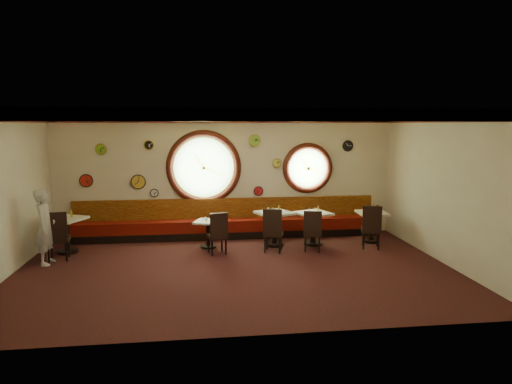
# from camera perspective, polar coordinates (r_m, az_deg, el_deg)

# --- Properties ---
(floor) EXTENTS (9.00, 6.00, 0.00)m
(floor) POSITION_cam_1_polar(r_m,az_deg,el_deg) (9.58, -2.50, -9.68)
(floor) COLOR black
(floor) RESTS_ON ground
(ceiling) EXTENTS (9.00, 6.00, 0.02)m
(ceiling) POSITION_cam_1_polar(r_m,az_deg,el_deg) (9.10, -2.63, 9.83)
(ceiling) COLOR gold
(ceiling) RESTS_ON wall_back
(wall_back) EXTENTS (9.00, 0.02, 3.20)m
(wall_back) POSITION_cam_1_polar(r_m,az_deg,el_deg) (12.17, -3.69, 1.94)
(wall_back) COLOR beige
(wall_back) RESTS_ON floor
(wall_front) EXTENTS (9.00, 0.02, 3.20)m
(wall_front) POSITION_cam_1_polar(r_m,az_deg,el_deg) (6.27, -0.36, -4.27)
(wall_front) COLOR beige
(wall_front) RESTS_ON floor
(wall_right) EXTENTS (0.02, 6.00, 3.20)m
(wall_right) POSITION_cam_1_polar(r_m,az_deg,el_deg) (10.56, 22.58, 0.30)
(wall_right) COLOR beige
(wall_right) RESTS_ON floor
(molding_back) EXTENTS (9.00, 0.10, 0.18)m
(molding_back) POSITION_cam_1_polar(r_m,az_deg,el_deg) (12.04, -3.75, 9.06)
(molding_back) COLOR #3C120A
(molding_back) RESTS_ON wall_back
(molding_front) EXTENTS (9.00, 0.10, 0.18)m
(molding_front) POSITION_cam_1_polar(r_m,az_deg,el_deg) (6.17, -0.43, 9.65)
(molding_front) COLOR #3C120A
(molding_front) RESTS_ON wall_back
(molding_right) EXTENTS (0.10, 6.00, 0.18)m
(molding_right) POSITION_cam_1_polar(r_m,az_deg,el_deg) (10.44, 22.81, 8.52)
(molding_right) COLOR #3C120A
(molding_right) RESTS_ON wall_back
(banquette_base) EXTENTS (8.00, 0.55, 0.20)m
(banquette_base) POSITION_cam_1_polar(r_m,az_deg,el_deg) (12.16, -3.55, -5.25)
(banquette_base) COLOR black
(banquette_base) RESTS_ON floor
(banquette_seat) EXTENTS (8.00, 0.55, 0.30)m
(banquette_seat) POSITION_cam_1_polar(r_m,az_deg,el_deg) (12.10, -3.56, -4.10)
(banquette_seat) COLOR #5C0E07
(banquette_seat) RESTS_ON banquette_base
(banquette_back) EXTENTS (8.00, 0.10, 0.55)m
(banquette_back) POSITION_cam_1_polar(r_m,az_deg,el_deg) (12.24, -3.64, -2.05)
(banquette_back) COLOR #631407
(banquette_back) RESTS_ON wall_back
(porthole_left_glass) EXTENTS (1.66, 0.02, 1.66)m
(porthole_left_glass) POSITION_cam_1_polar(r_m,az_deg,el_deg) (12.12, -6.54, 3.06)
(porthole_left_glass) COLOR #97CF7C
(porthole_left_glass) RESTS_ON wall_back
(porthole_left_frame) EXTENTS (1.98, 0.18, 1.98)m
(porthole_left_frame) POSITION_cam_1_polar(r_m,az_deg,el_deg) (12.11, -6.54, 3.05)
(porthole_left_frame) COLOR #3C120A
(porthole_left_frame) RESTS_ON wall_back
(porthole_left_ring) EXTENTS (1.61, 0.03, 1.61)m
(porthole_left_ring) POSITION_cam_1_polar(r_m,az_deg,el_deg) (12.08, -6.54, 3.04)
(porthole_left_ring) COLOR gold
(porthole_left_ring) RESTS_ON wall_back
(porthole_right_glass) EXTENTS (1.10, 0.02, 1.10)m
(porthole_right_glass) POSITION_cam_1_polar(r_m,az_deg,el_deg) (12.47, 6.45, 2.98)
(porthole_right_glass) COLOR #97CF7C
(porthole_right_glass) RESTS_ON wall_back
(porthole_right_frame) EXTENTS (1.38, 0.18, 1.38)m
(porthole_right_frame) POSITION_cam_1_polar(r_m,az_deg,el_deg) (12.46, 6.47, 2.98)
(porthole_right_frame) COLOR #3C120A
(porthole_right_frame) RESTS_ON wall_back
(porthole_right_ring) EXTENTS (1.09, 0.03, 1.09)m
(porthole_right_ring) POSITION_cam_1_polar(r_m,az_deg,el_deg) (12.43, 6.50, 2.96)
(porthole_right_ring) COLOR gold
(porthole_right_ring) RESTS_ON wall_back
(wall_clock_0) EXTENTS (0.36, 0.03, 0.36)m
(wall_clock_0) POSITION_cam_1_polar(r_m,az_deg,el_deg) (12.23, -14.50, 1.24)
(wall_clock_0) COLOR gold
(wall_clock_0) RESTS_ON wall_back
(wall_clock_1) EXTENTS (0.24, 0.03, 0.24)m
(wall_clock_1) POSITION_cam_1_polar(r_m,az_deg,el_deg) (12.26, 0.30, 0.12)
(wall_clock_1) COLOR red
(wall_clock_1) RESTS_ON wall_back
(wall_clock_2) EXTENTS (0.30, 0.03, 0.30)m
(wall_clock_2) POSITION_cam_1_polar(r_m,az_deg,el_deg) (12.13, -0.17, 6.43)
(wall_clock_2) COLOR #7ABD3B
(wall_clock_2) RESTS_ON wall_back
(wall_clock_3) EXTENTS (0.20, 0.03, 0.20)m
(wall_clock_3) POSITION_cam_1_polar(r_m,az_deg,el_deg) (12.22, -12.59, -0.12)
(wall_clock_3) COLOR white
(wall_clock_3) RESTS_ON wall_back
(wall_clock_4) EXTENTS (0.24, 0.03, 0.24)m
(wall_clock_4) POSITION_cam_1_polar(r_m,az_deg,el_deg) (12.11, -13.26, 5.73)
(wall_clock_4) COLOR black
(wall_clock_4) RESTS_ON wall_back
(wall_clock_5) EXTENTS (0.22, 0.03, 0.22)m
(wall_clock_5) POSITION_cam_1_polar(r_m,az_deg,el_deg) (12.25, 2.63, 3.63)
(wall_clock_5) COLOR #D0DC49
(wall_clock_5) RESTS_ON wall_back
(wall_clock_6) EXTENTS (0.26, 0.03, 0.26)m
(wall_clock_6) POSITION_cam_1_polar(r_m,az_deg,el_deg) (12.30, -18.83, 5.08)
(wall_clock_6) COLOR #72AE22
(wall_clock_6) RESTS_ON wall_back
(wall_clock_7) EXTENTS (0.32, 0.03, 0.32)m
(wall_clock_7) POSITION_cam_1_polar(r_m,az_deg,el_deg) (12.46, -20.45, 1.34)
(wall_clock_7) COLOR red
(wall_clock_7) RESTS_ON wall_back
(wall_clock_8) EXTENTS (0.28, 0.03, 0.28)m
(wall_clock_8) POSITION_cam_1_polar(r_m,az_deg,el_deg) (12.70, 11.39, 5.68)
(wall_clock_8) COLOR black
(wall_clock_8) RESTS_ON wall_back
(table_a) EXTENTS (1.00, 1.00, 0.83)m
(table_a) POSITION_cam_1_polar(r_m,az_deg,el_deg) (11.53, -22.59, -4.50)
(table_a) COLOR black
(table_a) RESTS_ON floor
(table_b) EXTENTS (0.77, 0.77, 0.67)m
(table_b) POSITION_cam_1_polar(r_m,az_deg,el_deg) (11.16, -6.00, -4.83)
(table_b) COLOR black
(table_b) RESTS_ON floor
(table_c) EXTENTS (1.02, 1.02, 0.85)m
(table_c) POSITION_cam_1_polar(r_m,az_deg,el_deg) (11.29, 2.29, -4.05)
(table_c) COLOR black
(table_c) RESTS_ON floor
(table_d) EXTENTS (0.96, 0.96, 0.82)m
(table_d) POSITION_cam_1_polar(r_m,az_deg,el_deg) (11.45, 7.19, -4.03)
(table_d) COLOR black
(table_d) RESTS_ON floor
(table_e) EXTENTS (0.74, 0.74, 0.78)m
(table_e) POSITION_cam_1_polar(r_m,az_deg,el_deg) (11.99, 14.26, -3.78)
(table_e) COLOR black
(table_e) RESTS_ON floor
(chair_a) EXTENTS (0.52, 0.52, 0.69)m
(chair_a) POSITION_cam_1_polar(r_m,az_deg,el_deg) (10.90, -23.62, -4.70)
(chair_a) COLOR black
(chair_a) RESTS_ON floor
(chair_b) EXTENTS (0.50, 0.50, 0.61)m
(chair_b) POSITION_cam_1_polar(r_m,az_deg,el_deg) (10.52, -4.77, -4.83)
(chair_b) COLOR black
(chair_b) RESTS_ON floor
(chair_c) EXTENTS (0.55, 0.55, 0.65)m
(chair_c) POSITION_cam_1_polar(r_m,az_deg,el_deg) (10.63, 2.12, -4.47)
(chair_c) COLOR black
(chair_c) RESTS_ON floor
(chair_d) EXTENTS (0.51, 0.51, 0.62)m
(chair_d) POSITION_cam_1_polar(r_m,az_deg,el_deg) (10.79, 7.09, -4.51)
(chair_d) COLOR black
(chair_d) RESTS_ON floor
(chair_e) EXTENTS (0.56, 0.56, 0.66)m
(chair_e) POSITION_cam_1_polar(r_m,az_deg,el_deg) (11.29, 14.24, -3.92)
(chair_e) COLOR black
(chair_e) RESTS_ON floor
(condiment_a_salt) EXTENTS (0.03, 0.03, 0.10)m
(condiment_a_salt) POSITION_cam_1_polar(r_m,az_deg,el_deg) (11.51, -23.24, -2.75)
(condiment_a_salt) COLOR silver
(condiment_a_salt) RESTS_ON table_a
(condiment_b_salt) EXTENTS (0.03, 0.03, 0.09)m
(condiment_b_salt) POSITION_cam_1_polar(r_m,az_deg,el_deg) (11.13, -6.30, -3.33)
(condiment_b_salt) COLOR silver
(condiment_b_salt) RESTS_ON table_b
(condiment_c_salt) EXTENTS (0.04, 0.04, 0.10)m
(condiment_c_salt) POSITION_cam_1_polar(r_m,az_deg,el_deg) (11.28, 1.52, -2.18)
(condiment_c_salt) COLOR silver
(condiment_c_salt) RESTS_ON table_c
(condiment_d_salt) EXTENTS (0.04, 0.04, 0.10)m
(condiment_d_salt) POSITION_cam_1_polar(r_m,az_deg,el_deg) (11.42, 6.65, -2.25)
(condiment_d_salt) COLOR silver
(condiment_d_salt) RESTS_ON table_d
(condiment_a_pepper) EXTENTS (0.04, 0.04, 0.10)m
(condiment_a_pepper) POSITION_cam_1_polar(r_m,az_deg,el_deg) (11.43, -22.72, -2.77)
(condiment_a_pepper) COLOR silver
(condiment_a_pepper) RESTS_ON table_a
(condiment_b_pepper) EXTENTS (0.03, 0.03, 0.09)m
(condiment_b_pepper) POSITION_cam_1_polar(r_m,az_deg,el_deg) (11.05, -6.17, -3.44)
(condiment_b_pepper) COLOR silver
(condiment_b_pepper) RESTS_ON table_b
(condiment_c_pepper) EXTENTS (0.04, 0.04, 0.11)m
(condiment_c_pepper) POSITION_cam_1_polar(r_m,az_deg,el_deg) (11.19, 2.12, -2.24)
(condiment_c_pepper) COLOR silver
(condiment_c_pepper) RESTS_ON table_c
(condiment_d_pepper) EXTENTS (0.04, 0.04, 0.11)m
(condiment_d_pepper) POSITION_cam_1_polar(r_m,az_deg,el_deg) (11.37, 7.40, -2.27)
(condiment_d_pepper) COLOR silver
(condiment_d_pepper) RESTS_ON table_d
(condiment_a_bottle) EXTENTS (0.05, 0.05, 0.17)m
(condiment_a_bottle) POSITION_cam_1_polar(r_m,az_deg,el_deg) (11.51, -22.08, -2.48)
(condiment_a_bottle) COLOR gold
(condiment_a_bottle) RESTS_ON table_a
(condiment_b_bottle) EXTENTS (0.05, 0.05, 0.16)m
(condiment_b_bottle) POSITION_cam_1_polar(r_m,az_deg,el_deg) (11.20, -5.64, -3.06)
(condiment_b_bottle) COLOR orange
(condiment_b_bottle) RESTS_ON table_b
(condiment_c_bottle) EXTENTS (0.05, 0.05, 0.15)m
(condiment_c_bottle) POSITION_cam_1_polar(r_m,az_deg,el_deg) (11.31, 2.89, -2.02)
(condiment_c_bottle) COLOR gold
(condiment_c_bottle) RESTS_ON table_c
(condiment_d_bottle) EXTENTS (0.04, 0.04, 0.14)m
(condiment_d_bottle) POSITION_cam_1_polar(r_m,az_deg,el_deg) (11.54, 7.78, -2.06)
(condiment_d_bottle) COLOR orange
(condiment_d_bottle) RESTS_ON table_d
(condiment_e_salt) EXTENTS (0.04, 0.04, 0.11)m
(condiment_e_salt) POSITION_cam_1_polar(r_m,az_deg,el_deg) (11.96, 13.88, -2.14)
(condiment_e_salt) COLOR silver
(condiment_e_salt) RESTS_ON table_e
(condiment_e_pepper) EXTENTS (0.04, 0.04, 0.10)m
(condiment_e_pepper) POSITION_cam_1_polar(r_m,az_deg,el_deg) (11.97, 14.47, -2.15)
(condiment_e_pepper) COLOR silver
(condiment_e_pepper) RESTS_ON table_e
(condiment_e_bottle) EXTENTS (0.05, 0.05, 0.17)m
(condiment_e_bottle) POSITION_cam_1_polar(r_m,az_deg,el_deg) (12.03, 14.95, -1.96)
(condiment_e_bottle) COLOR orange
(condiment_e_bottle) RESTS_ON table_e
(waiter) EXTENTS (0.40, 0.60, 1.64)m
(waiter) POSITION_cam_1_polar(r_m,az_deg,el_deg) (10.73, -24.83, -3.95)
(waiter) COLOR silver
(waiter) RESTS_ON floor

